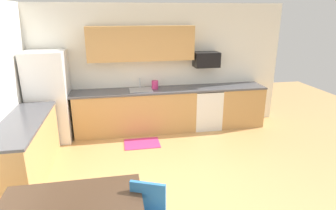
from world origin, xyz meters
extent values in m
plane|color=tan|center=(0.00, 0.00, 0.00)|extent=(12.00, 12.00, 0.00)
cube|color=white|center=(0.00, 2.65, 1.35)|extent=(5.80, 0.10, 2.70)
cube|color=tan|center=(-0.47, 2.30, 0.45)|extent=(2.56, 0.60, 0.90)
cube|color=tan|center=(1.91, 2.30, 0.45)|extent=(0.99, 0.60, 0.90)
cube|color=tan|center=(-2.30, 0.80, 0.45)|extent=(0.60, 2.00, 0.90)
cube|color=#4C4C51|center=(0.00, 2.30, 0.92)|extent=(4.80, 0.64, 0.04)
cube|color=#4C4C51|center=(-2.30, 0.80, 0.92)|extent=(0.64, 2.00, 0.04)
cube|color=tan|center=(-0.30, 2.43, 1.90)|extent=(2.20, 0.34, 0.70)
cube|color=white|center=(-2.18, 2.22, 0.91)|extent=(0.76, 0.70, 1.81)
cube|color=white|center=(1.11, 2.30, 0.44)|extent=(0.60, 0.60, 0.88)
cube|color=black|center=(1.11, 2.30, 0.90)|extent=(0.60, 0.60, 0.03)
cube|color=black|center=(1.11, 2.40, 1.53)|extent=(0.54, 0.36, 0.32)
cube|color=#A5A8AD|center=(-0.34, 2.30, 0.88)|extent=(0.48, 0.40, 0.14)
cylinder|color=#B2B5BA|center=(-0.34, 2.48, 1.04)|extent=(0.02, 0.02, 0.24)
cube|color=#422D1E|center=(-1.35, -1.11, 0.70)|extent=(1.40, 0.90, 0.06)
cylinder|color=#422D1E|center=(-0.71, -0.72, 0.34)|extent=(0.05, 0.05, 0.67)
cube|color=#2D72B7|center=(-0.59, -1.04, 0.65)|extent=(0.37, 0.18, 0.40)
cube|color=#CC3372|center=(-0.41, 1.65, 0.01)|extent=(0.70, 0.50, 0.01)
cylinder|color=#CC3372|center=(-0.03, 2.35, 1.02)|extent=(0.14, 0.14, 0.20)
camera|label=1|loc=(-0.85, -3.55, 2.50)|focal=30.46mm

